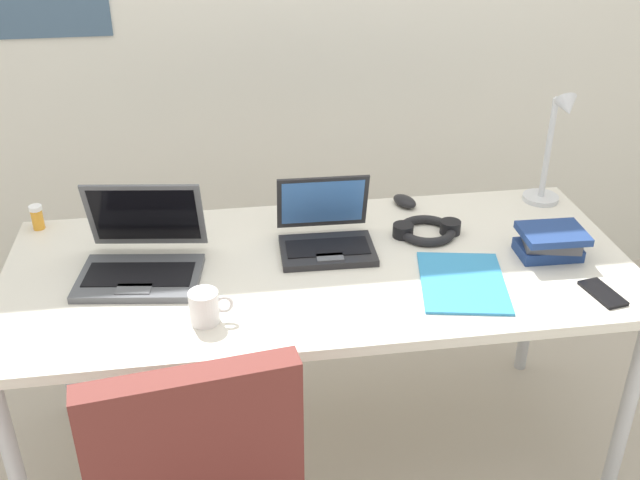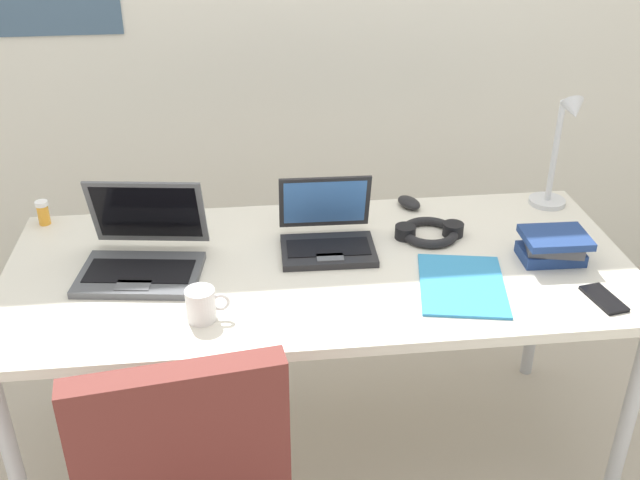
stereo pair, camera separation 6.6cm
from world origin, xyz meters
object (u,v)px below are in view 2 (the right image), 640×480
object	(u,v)px
desk_lamp	(560,152)
headphones	(429,232)
laptop_mid_desk	(327,235)
book_stack	(553,246)
pill_bottle	(43,212)
paper_folder_back_right	(462,285)
coffee_mug	(202,305)
laptop_far_corner	(142,255)
cell_phone	(604,299)
computer_mouse	(409,203)

from	to	relation	value
desk_lamp	headphones	distance (m)	0.51
laptop_mid_desk	book_stack	world-z (taller)	laptop_mid_desk
desk_lamp	pill_bottle	distance (m)	1.65
paper_folder_back_right	coffee_mug	world-z (taller)	coffee_mug
laptop_far_corner	paper_folder_back_right	size ratio (longest dim) A/B	1.20
cell_phone	pill_bottle	bearing A→B (deg)	148.18
laptop_far_corner	headphones	size ratio (longest dim) A/B	1.74
book_stack	laptop_far_corner	bearing A→B (deg)	176.05
laptop_far_corner	cell_phone	world-z (taller)	laptop_far_corner
cell_phone	pill_bottle	xyz separation A→B (m)	(-1.57, 0.62, 0.04)
headphones	coffee_mug	xyz separation A→B (m)	(-0.68, -0.37, 0.03)
computer_mouse	coffee_mug	bearing A→B (deg)	-165.18
cell_phone	pill_bottle	size ratio (longest dim) A/B	1.72
headphones	coffee_mug	bearing A→B (deg)	-151.64
cell_phone	coffee_mug	distance (m)	1.06
laptop_far_corner	laptop_mid_desk	bearing A→B (deg)	6.97
laptop_mid_desk	coffee_mug	world-z (taller)	laptop_mid_desk
laptop_mid_desk	book_stack	bearing A→B (deg)	-12.89
laptop_far_corner	laptop_mid_desk	xyz separation A→B (m)	(0.53, 0.07, -0.01)
desk_lamp	book_stack	distance (m)	0.38
computer_mouse	book_stack	world-z (taller)	book_stack
laptop_far_corner	desk_lamp	bearing A→B (deg)	10.71
computer_mouse	book_stack	distance (m)	0.51
desk_lamp	coffee_mug	xyz separation A→B (m)	(-1.13, -0.51, -0.15)
laptop_far_corner	headphones	distance (m)	0.86
cell_phone	book_stack	xyz separation A→B (m)	(-0.06, 0.22, 0.04)
paper_folder_back_right	desk_lamp	bearing A→B (deg)	45.68
desk_lamp	laptop_far_corner	bearing A→B (deg)	-169.29
laptop_far_corner	pill_bottle	world-z (taller)	laptop_far_corner
laptop_far_corner	pill_bottle	xyz separation A→B (m)	(-0.34, 0.32, -0.01)
pill_bottle	laptop_far_corner	bearing A→B (deg)	-43.18
computer_mouse	paper_folder_back_right	bearing A→B (deg)	-111.39
desk_lamp	pill_bottle	world-z (taller)	desk_lamp
book_stack	pill_bottle	bearing A→B (deg)	165.21
paper_folder_back_right	coffee_mug	size ratio (longest dim) A/B	2.74
coffee_mug	cell_phone	bearing A→B (deg)	-1.73
cell_phone	headphones	distance (m)	0.55
book_stack	coffee_mug	bearing A→B (deg)	-169.38
computer_mouse	desk_lamp	bearing A→B (deg)	-33.22
desk_lamp	book_stack	bearing A→B (deg)	-111.58
laptop_far_corner	cell_phone	distance (m)	1.27
computer_mouse	pill_bottle	world-z (taller)	pill_bottle
pill_bottle	cell_phone	bearing A→B (deg)	-21.50
desk_lamp	laptop_mid_desk	world-z (taller)	desk_lamp
computer_mouse	book_stack	size ratio (longest dim) A/B	0.51
headphones	desk_lamp	bearing A→B (deg)	18.18
paper_folder_back_right	computer_mouse	bearing A→B (deg)	94.64
laptop_mid_desk	computer_mouse	distance (m)	0.39
pill_bottle	coffee_mug	xyz separation A→B (m)	(0.51, -0.59, 0.00)
desk_lamp	book_stack	size ratio (longest dim) A/B	2.14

